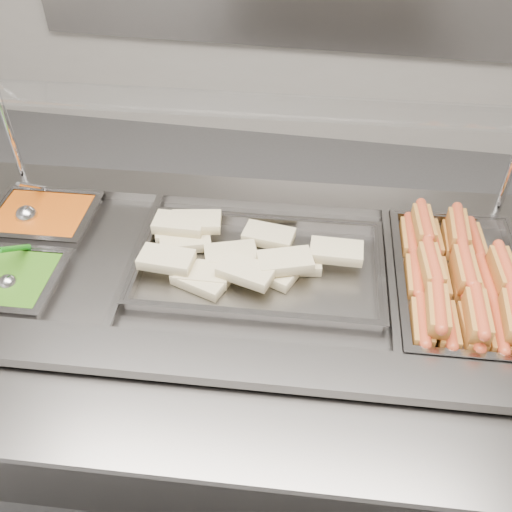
% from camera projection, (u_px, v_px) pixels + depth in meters
% --- Properties ---
extents(ground, '(6.00, 6.00, 0.00)m').
position_uv_depth(ground, '(192.00, 511.00, 1.89)').
color(ground, '#535356').
rests_on(ground, ground).
extents(steam_counter, '(1.83, 0.90, 0.85)m').
position_uv_depth(steam_counter, '(241.00, 359.00, 1.83)').
color(steam_counter, slate).
rests_on(steam_counter, ground).
extents(tray_rail, '(1.72, 0.46, 0.05)m').
position_uv_depth(tray_rail, '(208.00, 428.00, 1.21)').
color(tray_rail, gray).
rests_on(tray_rail, steam_counter).
extents(sneeze_guard, '(1.58, 0.37, 0.42)m').
position_uv_depth(sneeze_guard, '(247.00, 108.00, 1.47)').
color(sneeze_guard, silver).
rests_on(sneeze_guard, steam_counter).
extents(pan_hotdogs, '(0.35, 0.54, 0.09)m').
position_uv_depth(pan_hotdogs, '(459.00, 288.00, 1.52)').
color(pan_hotdogs, gray).
rests_on(pan_hotdogs, steam_counter).
extents(pan_wraps, '(0.67, 0.42, 0.07)m').
position_uv_depth(pan_wraps, '(259.00, 269.00, 1.55)').
color(pan_wraps, gray).
rests_on(pan_wraps, steam_counter).
extents(pan_beans, '(0.30, 0.24, 0.09)m').
position_uv_depth(pan_beans, '(45.00, 224.00, 1.72)').
color(pan_beans, gray).
rests_on(pan_beans, steam_counter).
extents(pan_peas, '(0.30, 0.24, 0.09)m').
position_uv_depth(pan_peas, '(5.00, 288.00, 1.52)').
color(pan_peas, gray).
rests_on(pan_peas, steam_counter).
extents(hotdogs_in_buns, '(0.31, 0.50, 0.11)m').
position_uv_depth(hotdogs_in_buns, '(460.00, 279.00, 1.48)').
color(hotdogs_in_buns, '#A96823').
rests_on(hotdogs_in_buns, pan_hotdogs).
extents(tortilla_wraps, '(0.60, 0.32, 0.07)m').
position_uv_depth(tortilla_wraps, '(231.00, 252.00, 1.56)').
color(tortilla_wraps, tan).
rests_on(tortilla_wraps, pan_wraps).
extents(ladle, '(0.07, 0.18, 0.15)m').
position_uv_depth(ladle, '(27.00, 214.00, 1.68)').
color(ladle, '#B8B9BD').
rests_on(ladle, pan_beans).
extents(serving_spoon, '(0.05, 0.17, 0.14)m').
position_uv_depth(serving_spoon, '(9.00, 277.00, 1.48)').
color(serving_spoon, '#B8B9BD').
rests_on(serving_spoon, pan_peas).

